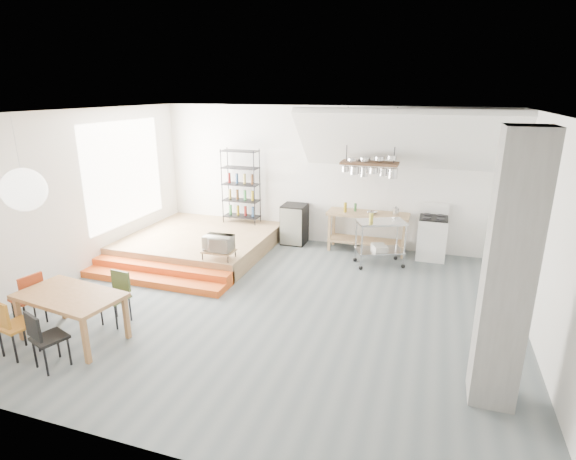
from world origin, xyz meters
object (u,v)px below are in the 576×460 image
(mini_fridge, at_px, (294,224))
(dining_table, at_px, (70,299))
(stove, at_px, (432,237))
(rolling_cart, at_px, (380,237))

(mini_fridge, bearing_deg, dining_table, -108.89)
(dining_table, relative_size, mini_fridge, 1.71)
(dining_table, height_order, mini_fridge, mini_fridge)
(stove, relative_size, rolling_cart, 1.07)
(rolling_cart, xyz_separation_m, mini_fridge, (-2.12, 0.80, -0.15))
(dining_table, relative_size, rolling_cart, 1.48)
(stove, bearing_deg, dining_table, -133.70)
(stove, bearing_deg, rolling_cart, -143.45)
(stove, height_order, dining_table, stove)
(rolling_cart, bearing_deg, stove, 12.15)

